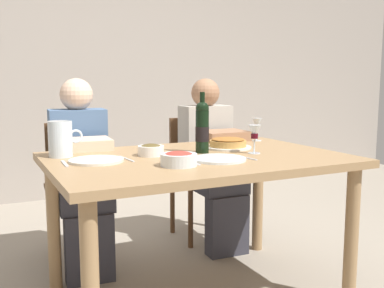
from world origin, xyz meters
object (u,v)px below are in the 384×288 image
(wine_glass_right_diner, at_px, (255,133))
(dinner_plate_right_setting, at_px, (96,160))
(water_pitcher, at_px, (61,141))
(diner_left, at_px, (81,169))
(dining_table, at_px, (198,174))
(salad_bowl, at_px, (179,158))
(wine_glass_left_diner, at_px, (257,125))
(olive_bowl, at_px, (151,150))
(dinner_plate_left_setting, at_px, (219,159))
(chair_right, at_px, (198,169))
(diner_right, at_px, (212,158))
(chair_left, at_px, (77,181))
(wine_bottle, at_px, (202,127))
(baked_tart, at_px, (228,143))

(wine_glass_right_diner, height_order, dinner_plate_right_setting, wine_glass_right_diner)
(water_pitcher, height_order, diner_left, diner_left)
(dining_table, relative_size, salad_bowl, 8.90)
(wine_glass_left_diner, bearing_deg, dinner_plate_right_setting, -165.55)
(olive_bowl, distance_m, dinner_plate_left_setting, 0.37)
(olive_bowl, relative_size, chair_right, 0.16)
(dinner_plate_right_setting, height_order, diner_right, diner_right)
(water_pitcher, distance_m, chair_left, 0.71)
(chair_left, relative_size, diner_left, 0.75)
(water_pitcher, bearing_deg, wine_bottle, -15.85)
(dining_table, relative_size, diner_right, 1.29)
(wine_glass_right_diner, xyz_separation_m, chair_left, (-0.75, 0.94, -0.37))
(wine_glass_right_diner, xyz_separation_m, chair_right, (0.15, 0.95, -0.37))
(salad_bowl, height_order, diner_left, diner_left)
(salad_bowl, distance_m, wine_glass_right_diner, 0.53)
(water_pitcher, height_order, dinner_plate_left_setting, water_pitcher)
(wine_glass_left_diner, xyz_separation_m, chair_right, (-0.15, 0.53, -0.37))
(baked_tart, bearing_deg, dining_table, -149.01)
(wine_glass_left_diner, bearing_deg, salad_bowl, -145.24)
(wine_bottle, xyz_separation_m, chair_right, (0.38, 0.81, -0.40))
(baked_tart, bearing_deg, diner_right, 71.34)
(chair_right, bearing_deg, wine_glass_left_diner, 108.24)
(wine_glass_right_diner, bearing_deg, dinner_plate_right_setting, 170.94)
(olive_bowl, bearing_deg, dinner_plate_right_setting, -170.50)
(dining_table, bearing_deg, water_pitcher, 155.81)
(diner_left, bearing_deg, dinner_plate_left_setting, 126.61)
(chair_right, bearing_deg, diner_right, 90.37)
(dining_table, relative_size, dinner_plate_right_setting, 5.71)
(baked_tart, bearing_deg, wine_bottle, -158.23)
(wine_glass_left_diner, bearing_deg, dining_table, -149.55)
(baked_tart, bearing_deg, dinner_plate_left_setting, -126.78)
(dining_table, relative_size, diner_left, 1.29)
(dining_table, bearing_deg, chair_left, 116.75)
(wine_glass_right_diner, relative_size, diner_left, 0.13)
(water_pitcher, height_order, olive_bowl, water_pitcher)
(salad_bowl, relative_size, olive_bowl, 1.24)
(salad_bowl, bearing_deg, chair_right, 59.19)
(baked_tart, height_order, chair_right, chair_right)
(water_pitcher, height_order, salad_bowl, water_pitcher)
(dinner_plate_right_setting, bearing_deg, wine_bottle, 1.59)
(wine_glass_left_diner, height_order, chair_left, wine_glass_left_diner)
(dining_table, xyz_separation_m, chair_right, (0.45, 0.89, -0.17))
(wine_bottle, xyz_separation_m, salad_bowl, (-0.27, -0.29, -0.10))
(wine_glass_right_diner, bearing_deg, water_pitcher, 159.80)
(olive_bowl, bearing_deg, diner_left, 115.31)
(chair_right, bearing_deg, dining_table, 65.21)
(olive_bowl, distance_m, dinner_plate_right_setting, 0.30)
(baked_tart, xyz_separation_m, dinner_plate_right_setting, (-0.79, -0.10, -0.02))
(olive_bowl, xyz_separation_m, diner_right, (0.66, 0.54, -0.18))
(dinner_plate_right_setting, bearing_deg, olive_bowl, 9.50)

